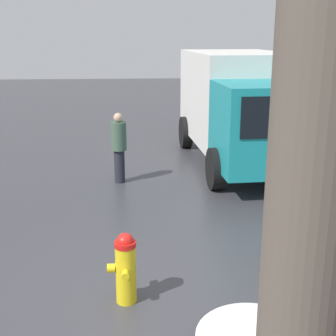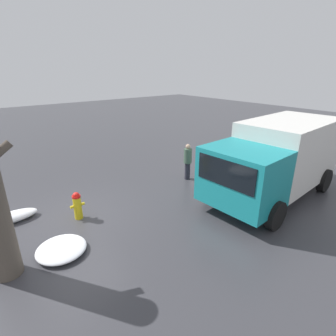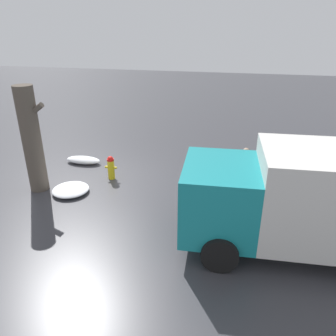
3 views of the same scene
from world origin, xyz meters
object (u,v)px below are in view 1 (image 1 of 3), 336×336
Objects in this scene: fire_hydrant at (125,267)px; tree_trunk at (307,233)px; delivery_truck at (244,104)px; pedestrian at (119,145)px.

tree_trunk reaches higher than fire_hydrant.
fire_hydrant is 7.10m from delivery_truck.
delivery_truck is (8.59, -1.56, -0.35)m from tree_trunk.
pedestrian is at bearing -88.25° from fire_hydrant.
delivery_truck reaches higher than fire_hydrant.
delivery_truck is at bearing -115.08° from fire_hydrant.
tree_trunk reaches higher than delivery_truck.
tree_trunk reaches higher than pedestrian.
tree_trunk is 8.74m from delivery_truck.
fire_hydrant is at bearing 31.72° from tree_trunk.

